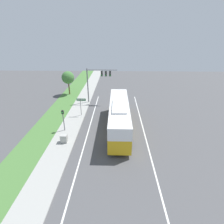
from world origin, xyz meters
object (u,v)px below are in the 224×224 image
pedestrian_signal (63,117)px  utility_cabinet (64,139)px  bus (119,114)px  signal_gantry (98,78)px  street_sign (81,104)px

pedestrian_signal → utility_cabinet: 3.10m
bus → utility_cabinet: bearing=-150.9°
bus → signal_gantry: size_ratio=2.02×
bus → street_sign: (-5.64, 3.66, -0.06)m
bus → pedestrian_signal: bearing=-173.1°
bus → signal_gantry: bearing=111.2°
signal_gantry → bus: bearing=-68.8°
signal_gantry → utility_cabinet: bearing=-102.0°
pedestrian_signal → bus: bearing=6.9°
pedestrian_signal → signal_gantry: bearing=71.4°
signal_gantry → utility_cabinet: 13.68m
signal_gantry → street_sign: signal_gantry is taller
pedestrian_signal → utility_cabinet: size_ratio=3.13×
signal_gantry → street_sign: (-2.03, -5.62, -2.49)m
bus → utility_cabinet: bus is taller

